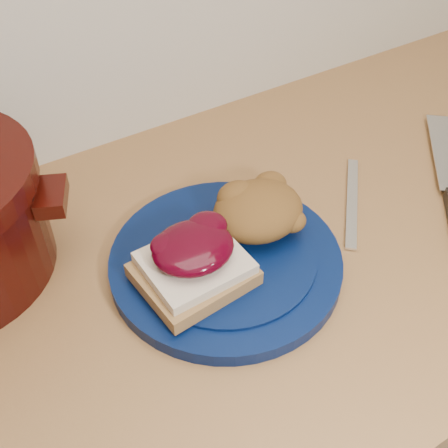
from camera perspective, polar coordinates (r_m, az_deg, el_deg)
base_cabinet at (r=1.09m, az=1.63°, el=-19.90°), size 4.00×0.60×0.86m
plate at (r=0.67m, az=0.17°, el=-3.83°), size 0.28×0.28×0.02m
sandwich at (r=0.62m, az=-3.12°, el=-3.84°), size 0.13×0.11×0.06m
stuffing_mound at (r=0.67m, az=3.47°, el=1.37°), size 0.11×0.10×0.06m
butter_knife at (r=0.78m, az=12.87°, el=2.29°), size 0.13×0.14×0.00m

